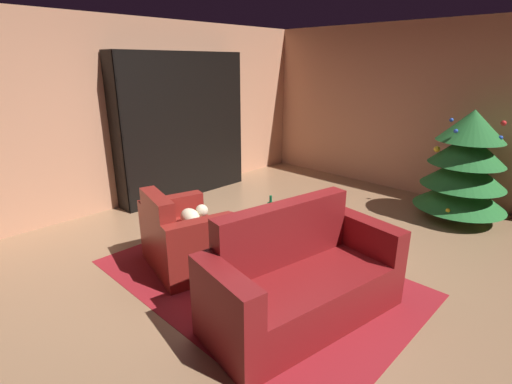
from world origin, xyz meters
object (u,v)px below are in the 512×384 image
(bookshelf_unit, at_px, (190,127))
(decorated_tree, at_px, (465,166))
(armchair_red, at_px, (184,239))
(book_stack_on_table, at_px, (257,226))
(bottle_on_table, at_px, (271,212))
(coffee_table, at_px, (261,233))
(couch_red, at_px, (301,282))

(bookshelf_unit, bearing_deg, decorated_tree, 27.34)
(armchair_red, height_order, decorated_tree, decorated_tree)
(bookshelf_unit, height_order, book_stack_on_table, bookshelf_unit)
(book_stack_on_table, height_order, bottle_on_table, bottle_on_table)
(bottle_on_table, bearing_deg, decorated_tree, 69.76)
(armchair_red, relative_size, coffee_table, 1.55)
(coffee_table, distance_m, bottle_on_table, 0.25)
(book_stack_on_table, distance_m, bottle_on_table, 0.22)
(coffee_table, bearing_deg, book_stack_on_table, -150.30)
(armchair_red, bearing_deg, bookshelf_unit, 141.15)
(bookshelf_unit, xyz_separation_m, coffee_table, (2.54, -1.06, -0.64))
(coffee_table, distance_m, decorated_tree, 3.03)
(bottle_on_table, bearing_deg, bookshelf_unit, 160.68)
(armchair_red, relative_size, bottle_on_table, 3.61)
(armchair_red, xyz_separation_m, coffee_table, (0.65, 0.47, 0.12))
(bookshelf_unit, relative_size, decorated_tree, 1.48)
(bookshelf_unit, height_order, bottle_on_table, bookshelf_unit)
(armchair_red, relative_size, decorated_tree, 0.72)
(book_stack_on_table, bearing_deg, coffee_table, 29.70)
(armchair_red, bearing_deg, decorated_tree, 64.35)
(armchair_red, xyz_separation_m, book_stack_on_table, (0.62, 0.45, 0.20))
(bookshelf_unit, relative_size, couch_red, 1.23)
(book_stack_on_table, bearing_deg, armchair_red, -144.13)
(couch_red, xyz_separation_m, coffee_table, (-0.72, 0.28, 0.11))
(coffee_table, xyz_separation_m, bottle_on_table, (-0.04, 0.18, 0.16))
(armchair_red, bearing_deg, book_stack_on_table, 35.87)
(bookshelf_unit, bearing_deg, armchair_red, -38.85)
(book_stack_on_table, bearing_deg, couch_red, -19.29)
(bottle_on_table, xyz_separation_m, decorated_tree, (0.99, 2.68, 0.15))
(couch_red, distance_m, bottle_on_table, 0.93)
(armchair_red, distance_m, decorated_tree, 3.72)
(bookshelf_unit, relative_size, bottle_on_table, 7.48)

